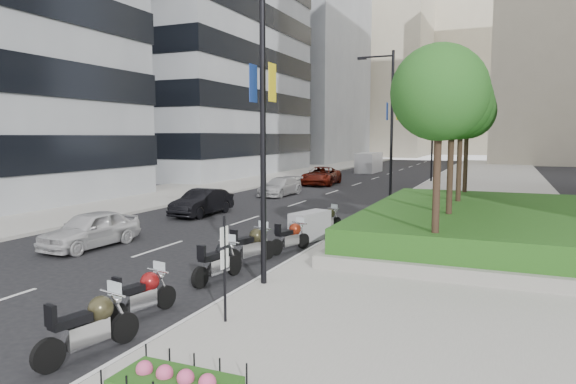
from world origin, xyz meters
The scene contains 30 objects.
ground centered at (0.00, 0.00, 0.00)m, with size 160.00×160.00×0.00m, color black.
sidewalk_right centered at (9.00, 30.00, 0.07)m, with size 10.00×100.00×0.15m, color #9E9B93.
sidewalk_left centered at (-12.00, 30.00, 0.07)m, with size 8.00×100.00×0.15m, color #9E9B93.
lane_edge centered at (3.70, 30.00, 0.01)m, with size 0.12×100.00×0.01m, color silver.
lane_centre centered at (-1.50, 30.00, 0.01)m, with size 0.12×100.00×0.01m, color silver.
building_grey_far centered at (-24.00, 70.00, 15.00)m, with size 22.00×26.00×30.00m, color gray.
building_cream_left centered at (-18.00, 100.00, 17.00)m, with size 26.00×24.00×34.00m, color #B7AD93.
building_cream_centre centered at (2.00, 120.00, 19.00)m, with size 30.00×24.00×38.00m, color #B7AD93.
planter centered at (10.00, 10.00, 0.35)m, with size 10.00×14.00×0.40m, color gray.
hedge centered at (10.00, 10.00, 0.95)m, with size 9.40×13.40×0.80m, color #224714.
tree_0 centered at (8.50, 4.00, 5.42)m, with size 2.80×2.80×6.30m.
tree_1 centered at (8.50, 8.00, 5.42)m, with size 2.80×2.80×6.30m.
tree_2 centered at (8.50, 12.00, 5.42)m, with size 2.80×2.80×6.30m.
tree_3 centered at (8.50, 16.00, 5.42)m, with size 2.80×2.80×6.30m.
lamp_post_0 centered at (4.14, 1.00, 5.07)m, with size 2.34×0.45×9.00m.
lamp_post_1 centered at (4.14, 18.00, 5.07)m, with size 2.34×0.45×9.00m.
lamp_post_2 centered at (4.14, 36.00, 5.07)m, with size 2.34×0.45×9.00m.
parking_sign centered at (4.80, -2.00, 1.46)m, with size 0.06×0.32×2.50m.
motorcycle_0 centered at (3.15, -4.26, 0.60)m, with size 0.79×2.24×1.13m.
motorcycle_1 centered at (2.70, -2.15, 0.55)m, with size 0.69×2.06×1.03m.
motorcycle_2 centered at (2.79, 1.13, 0.59)m, with size 0.74×2.20×1.10m.
motorcycle_3 centered at (2.72, 3.36, 0.61)m, with size 0.96×2.22×1.14m.
motorcycle_4 centered at (3.26, 5.48, 0.55)m, with size 0.88×1.99×1.03m.
motorcycle_5 centered at (3.19, 7.64, 0.58)m, with size 1.27×2.06×1.17m.
motorcycle_6 centered at (3.16, 9.92, 0.52)m, with size 0.91×1.86×0.97m.
car_a centered at (-3.98, 3.18, 0.69)m, with size 1.64×4.08×1.39m, color silver.
car_b centered at (-4.38, 11.57, 0.69)m, with size 1.47×4.21×1.39m, color black.
car_c centered at (-4.23, 21.54, 0.64)m, with size 1.79×4.39×1.28m, color #AEAEB0.
car_d centered at (-4.21, 30.32, 0.77)m, with size 2.55×5.53×1.54m, color #5C140A.
delivery_van centered at (-4.12, 46.61, 1.05)m, with size 2.05×5.37×2.25m.
Camera 1 is at (10.29, -11.49, 4.20)m, focal length 32.00 mm.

